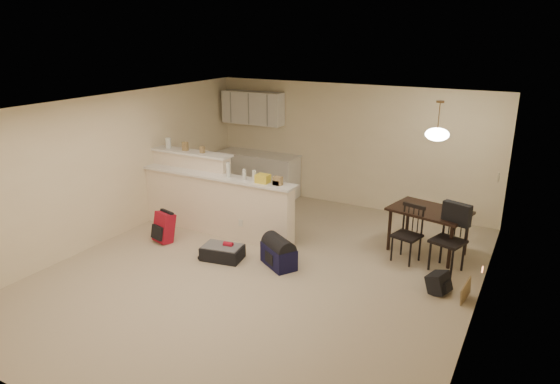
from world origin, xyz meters
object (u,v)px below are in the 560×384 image
Objects in this scene: dining_chair_near at (407,234)px; red_backpack at (164,227)px; black_daypack at (439,283)px; navy_duffel at (279,256)px; dining_chair_far at (448,239)px; dining_table at (429,215)px; suitcase at (223,253)px; pendant_lamp at (437,134)px.

red_backpack is (-3.89, -1.23, -0.20)m from dining_chair_near.
red_backpack is 4.59m from black_daypack.
navy_duffel reaches higher than black_daypack.
dining_chair_far is (0.63, -0.04, 0.06)m from dining_chair_near.
black_daypack is (2.36, 0.36, -0.03)m from navy_duffel.
suitcase is at bearing -134.72° from dining_table.
black_daypack is at bearing 40.87° from navy_duffel.
dining_chair_near is at bearing -114.58° from pendant_lamp.
dining_chair_far is (0.41, -0.52, -0.15)m from dining_table.
pendant_lamp reaches higher than dining_chair_near.
pendant_lamp reaches higher than dining_chair_far.
black_daypack is at bearing -68.82° from dining_chair_far.
red_backpack is at bearing -144.94° from dining_table.
dining_chair_near is at bearing 57.19° from black_daypack.
dining_chair_far reaches higher than red_backpack.
navy_duffel is (-2.31, -1.08, -0.35)m from dining_chair_far.
black_daypack is at bearing -69.79° from pendant_lamp.
dining_chair_far is at bearing 19.46° from black_daypack.
pendant_lamp is at bearing 145.88° from dining_chair_far.
dining_chair_near is 2.04m from navy_duffel.
dining_chair_far is 3.25× the size of black_daypack.
pendant_lamp is at bearing 36.00° from black_daypack.
dining_chair_far is 1.68× the size of navy_duffel.
dining_table reaches higher than black_daypack.
suitcase is (-3.22, -1.29, -0.41)m from dining_chair_far.
black_daypack is at bearing -34.12° from dining_chair_near.
black_daypack is at bearing 21.02° from red_backpack.
dining_table is 2.53m from navy_duffel.
red_backpack is 1.63× the size of black_daypack.
red_backpack is (-4.10, -1.71, -1.73)m from pendant_lamp.
pendant_lamp is at bearing 72.40° from navy_duffel.
navy_duffel is at bearing -127.45° from dining_table.
dining_chair_far is 0.82m from black_daypack.
dining_chair_near reaches higher than dining_table.
suitcase is (-2.59, -1.34, -0.35)m from dining_chair_near.
dining_chair_near is 0.63m from dining_chair_far.
dining_chair_near is 1.49× the size of navy_duffel.
suitcase is at bearing 115.66° from black_daypack.
pendant_lamp is 4.77m from red_backpack.
dining_table is at bearing 72.40° from navy_duffel.
pendant_lamp is 1.20× the size of red_backpack.
pendant_lamp reaches higher than navy_duffel.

